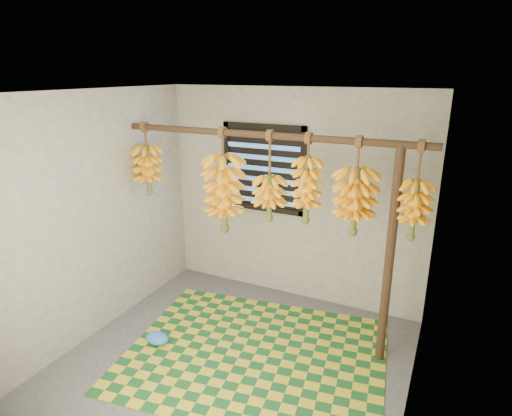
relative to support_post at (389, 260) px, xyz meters
The scene contains 16 objects.
floor 1.71m from the support_post, 149.74° to the right, with size 3.00×3.00×0.01m, color #454545.
ceiling 1.98m from the support_post, 149.74° to the right, with size 3.00×3.00×0.01m, color silver.
wall_back 1.46m from the support_post, 146.14° to the left, with size 3.00×0.01×2.40m, color gray.
wall_left 2.80m from the support_post, 165.49° to the right, with size 0.01×3.00×2.40m, color gray.
wall_right 0.79m from the support_post, 66.46° to the right, with size 0.01×3.00×2.40m, color gray.
window 1.80m from the support_post, 153.40° to the left, with size 1.00×0.04×1.00m.
hanging_pole 1.56m from the support_post, behind, with size 0.06×0.06×3.00m, color #3D2919.
support_post is the anchor object (origin of this frame).
woven_mat 1.53m from the support_post, 157.07° to the right, with size 2.36×1.89×0.01m, color #174E21.
plastic_bag 2.32m from the support_post, 160.57° to the right, with size 0.25×0.18×0.10m, color #3772CD.
banana_bunch_a 2.61m from the support_post, behind, with size 0.31×0.31×0.77m.
banana_bunch_b 1.67m from the support_post, behind, with size 0.39×0.39×1.04m.
banana_bunch_c 1.21m from the support_post, behind, with size 0.31×0.31×0.85m.
banana_bunch_d 0.94m from the support_post, behind, with size 0.27×0.27×0.82m.
banana_bunch_e 0.59m from the support_post, behind, with size 0.36×0.36×0.86m.
banana_bunch_f 0.50m from the support_post, ahead, with size 0.27×0.27×0.83m.
Camera 1 is at (1.62, -2.82, 2.55)m, focal length 30.00 mm.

